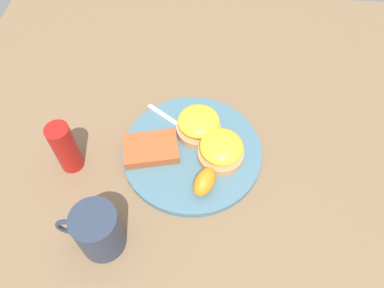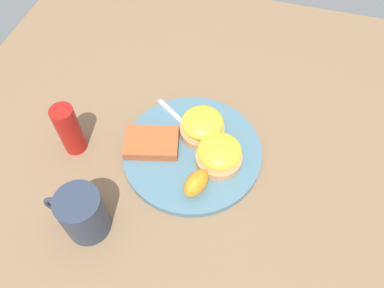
{
  "view_description": "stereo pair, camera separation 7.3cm",
  "coord_description": "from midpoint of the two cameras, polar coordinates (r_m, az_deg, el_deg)",
  "views": [
    {
      "loc": [
        -0.04,
        0.41,
        0.63
      ],
      "look_at": [
        0.0,
        0.0,
        0.03
      ],
      "focal_mm": 35.0,
      "sensor_mm": 36.0,
      "label": 1
    },
    {
      "loc": [
        -0.11,
        0.4,
        0.63
      ],
      "look_at": [
        0.0,
        0.0,
        0.03
      ],
      "focal_mm": 35.0,
      "sensor_mm": 36.0,
      "label": 2
    }
  ],
  "objects": [
    {
      "name": "plate",
      "position": [
        0.75,
        2.77,
        -1.37
      ],
      "size": [
        0.28,
        0.28,
        0.01
      ],
      "primitive_type": "cylinder",
      "color": "slate",
      "rests_on": "ground_plane"
    },
    {
      "name": "ground_plane",
      "position": [
        0.75,
        2.75,
        -1.66
      ],
      "size": [
        1.1,
        1.1,
        0.0
      ],
      "primitive_type": "plane",
      "color": "#846647"
    },
    {
      "name": "condiment_bottle",
      "position": [
        0.74,
        -15.62,
        1.93
      ],
      "size": [
        0.04,
        0.04,
        0.12
      ],
      "primitive_type": "cylinder",
      "color": "#B21914",
      "rests_on": "ground_plane"
    },
    {
      "name": "hashbrown_patty",
      "position": [
        0.74,
        -3.41,
        0.0
      ],
      "size": [
        0.12,
        0.1,
        0.02
      ],
      "primitive_type": "cube",
      "rotation": [
        0.0,
        0.0,
        0.24
      ],
      "color": "#B6542A",
      "rests_on": "plate"
    },
    {
      "name": "orange_wedge",
      "position": [
        0.68,
        3.71,
        -6.2
      ],
      "size": [
        0.06,
        0.07,
        0.04
      ],
      "primitive_type": "ellipsoid",
      "rotation": [
        0.0,
        0.0,
        1.19
      ],
      "color": "orange",
      "rests_on": "plate"
    },
    {
      "name": "cup",
      "position": [
        0.65,
        -13.29,
        -10.57
      ],
      "size": [
        0.11,
        0.08,
        0.1
      ],
      "color": "#2D384C",
      "rests_on": "ground_plane"
    },
    {
      "name": "sandwich_benedict_right",
      "position": [
        0.75,
        4.36,
        2.63
      ],
      "size": [
        0.09,
        0.09,
        0.05
      ],
      "color": "tan",
      "rests_on": "plate"
    },
    {
      "name": "sandwich_benedict_left",
      "position": [
        0.71,
        7.09,
        -1.7
      ],
      "size": [
        0.09,
        0.09,
        0.05
      ],
      "color": "tan",
      "rests_on": "plate"
    },
    {
      "name": "fork",
      "position": [
        0.76,
        3.29,
        1.17
      ],
      "size": [
        0.19,
        0.13,
        0.0
      ],
      "color": "silver",
      "rests_on": "plate"
    }
  ]
}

